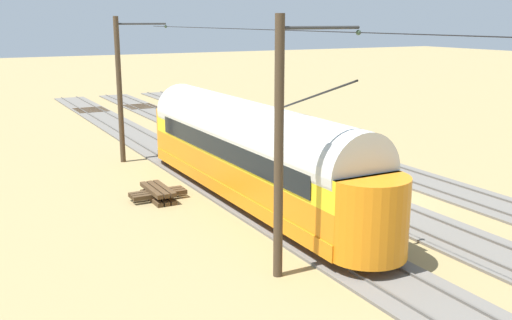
{
  "coord_description": "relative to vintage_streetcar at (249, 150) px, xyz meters",
  "views": [
    {
      "loc": [
        15.53,
        19.57,
        7.6
      ],
      "look_at": [
        4.03,
        -1.77,
        1.79
      ],
      "focal_mm": 41.3,
      "sensor_mm": 36.0,
      "label": 1
    }
  ],
  "objects": [
    {
      "name": "catenary_pole_mid_near",
      "position": [
        2.64,
        7.05,
        1.79
      ],
      "size": [
        2.93,
        0.28,
        7.76
      ],
      "color": "#423323",
      "rests_on": "ground"
    },
    {
      "name": "track_streetcar_siding",
      "position": [
        -8.72,
        1.46,
        -2.21
      ],
      "size": [
        2.8,
        80.0,
        0.18
      ],
      "color": "#666059",
      "rests_on": "ground"
    },
    {
      "name": "switch_stand",
      "position": [
        -10.5,
        -8.27,
        -1.56
      ],
      "size": [
        0.5,
        0.3,
        1.24
      ],
      "color": "black",
      "rests_on": "ground"
    },
    {
      "name": "ground_plane",
      "position": [
        -4.36,
        1.77,
        -2.27
      ],
      "size": [
        220.0,
        220.0,
        0.0
      ],
      "primitive_type": "plane",
      "color": "#937F51"
    },
    {
      "name": "spare_tie_stack",
      "position": [
        3.32,
        -2.16,
        -2.0
      ],
      "size": [
        2.4,
        2.4,
        0.54
      ],
      "color": "#47331E",
      "rests_on": "ground"
    },
    {
      "name": "track_third_siding",
      "position": [
        0.0,
        1.46,
        -2.21
      ],
      "size": [
        2.8,
        80.0,
        0.18
      ],
      "color": "#666059",
      "rests_on": "ground"
    },
    {
      "name": "overhead_wire_run",
      "position": [
        0.06,
        6.31,
        4.96
      ],
      "size": [
        2.73,
        37.45,
        0.18
      ],
      "color": "black",
      "rests_on": "ground"
    },
    {
      "name": "track_adjacent_siding",
      "position": [
        -4.36,
        1.46,
        -2.21
      ],
      "size": [
        2.8,
        80.0,
        0.18
      ],
      "color": "#666059",
      "rests_on": "ground"
    },
    {
      "name": "vintage_streetcar",
      "position": [
        0.0,
        0.0,
        0.0
      ],
      "size": [
        2.65,
        18.25,
        5.65
      ],
      "color": "orange",
      "rests_on": "ground"
    },
    {
      "name": "catenary_pole_foreground",
      "position": [
        2.64,
        -9.68,
        1.79
      ],
      "size": [
        2.93,
        0.28,
        7.76
      ],
      "color": "#423323",
      "rests_on": "ground"
    }
  ]
}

